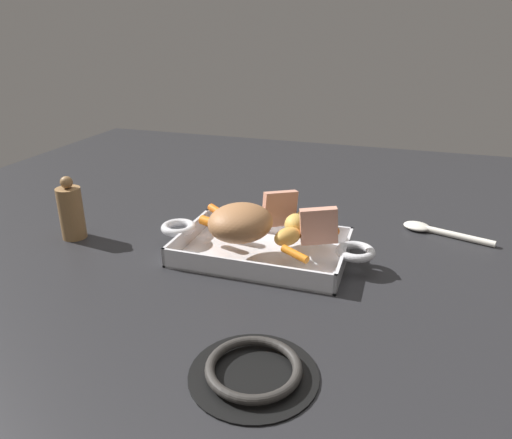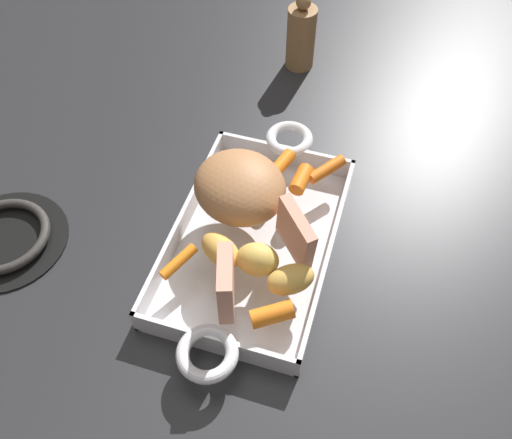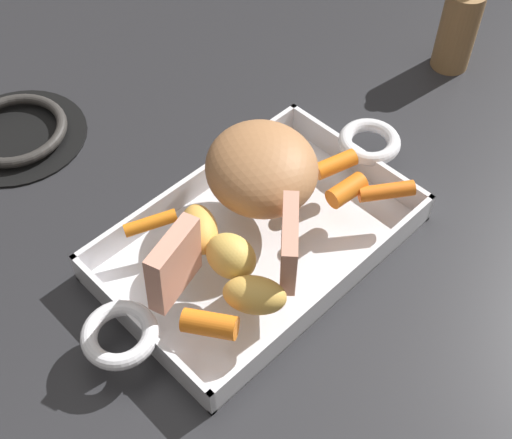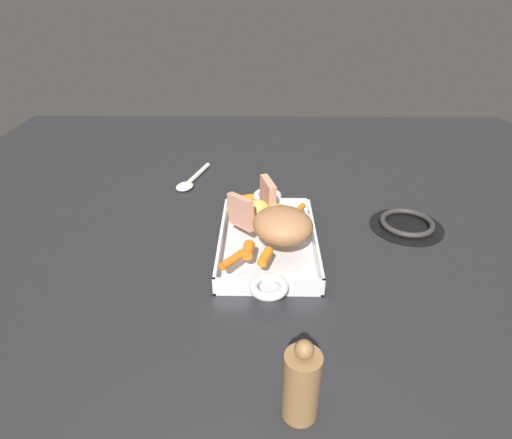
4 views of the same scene
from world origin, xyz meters
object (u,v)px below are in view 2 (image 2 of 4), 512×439
Objects in this scene: baby_carrot_northwest at (326,169)px; pepper_mill at (301,36)px; potato_golden_large at (291,279)px; baby_carrot_long at (282,164)px; baby_carrot_center_right at (301,179)px; baby_carrot_center_left at (179,262)px; baby_carrot_northeast at (272,314)px; potato_golden_small at (258,260)px; roast_slice_thick at (225,283)px; stove_burner_rear at (4,237)px; potato_halved at (221,250)px; pork_roast at (240,187)px; roasting_dish at (254,241)px; roast_slice_outer at (296,233)px.

baby_carrot_northwest is 0.32m from pepper_mill.
baby_carrot_long is at bearing -161.44° from potato_golden_large.
baby_carrot_center_left is at bearing -33.15° from baby_carrot_center_right.
baby_carrot_northeast is 0.95× the size of potato_golden_small.
roast_slice_thick is at bearing -1.80° from baby_carrot_long.
baby_carrot_long reaches higher than stove_burner_rear.
baby_carrot_center_left is 0.90× the size of potato_halved.
baby_carrot_center_right is 0.25× the size of stove_burner_rear.
pork_roast reaches higher than potato_halved.
potato_golden_small is 0.31× the size of stove_burner_rear.
pork_roast is 2.99× the size of baby_carrot_center_right.
baby_carrot_long is 0.18m from potato_halved.
potato_golden_large reaches higher than roasting_dish.
stove_burner_rear is at bearing -84.81° from potato_golden_small.
stove_burner_rear is at bearing -62.06° from baby_carrot_northwest.
potato_halved is at bearing 1.87° from pepper_mill.
potato_golden_small reaches higher than baby_carrot_long.
pork_roast is at bearing -150.51° from potato_golden_small.
potato_halved is 0.44× the size of pepper_mill.
roast_slice_thick reaches higher than baby_carrot_long.
pork_roast is 1.86× the size of roast_slice_thick.
roast_slice_outer is 1.42× the size of baby_carrot_northeast.
pork_roast is 0.74× the size of stove_burner_rear.
stove_burner_rear is (0.22, -0.42, -0.05)m from baby_carrot_northwest.
stove_burner_rear is at bearing -63.93° from baby_carrot_center_right.
baby_carrot_northwest is at bearing 151.91° from potato_halved.
pepper_mill is at bearing -159.00° from baby_carrot_northwest.
potato_golden_small is at bearing 5.58° from baby_carrot_long.
potato_golden_small is (-0.02, 0.10, 0.01)m from baby_carrot_center_left.
baby_carrot_center_left is 0.32× the size of stove_burner_rear.
potato_golden_small is at bearing -149.24° from baby_carrot_northeast.
baby_carrot_long is at bearing 176.74° from roasting_dish.
potato_halved reaches higher than stove_burner_rear.
roast_slice_outer reaches higher than baby_carrot_long.
roast_slice_thick is at bearing -0.32° from roasting_dish.
baby_carrot_center_right is at bearing 155.86° from potato_halved.
roast_slice_outer reaches higher than potato_golden_small.
roast_slice_outer is (0.05, 0.09, 0.00)m from pork_roast.
baby_carrot_northeast is at bearing 26.09° from roasting_dish.
roast_slice_outer reaches higher than roast_slice_thick.
pepper_mill reaches higher than baby_carrot_center_right.
potato_golden_small reaches higher than baby_carrot_northeast.
roast_slice_outer is 0.10m from potato_halved.
potato_golden_small is (0.04, -0.04, -0.02)m from roast_slice_outer.
roast_slice_outer is 0.12m from baby_carrot_center_right.
potato_halved is at bearing -24.14° from baby_carrot_center_right.
baby_carrot_center_left is 1.29× the size of baby_carrot_center_right.
pepper_mill is (-0.31, -0.05, 0.01)m from baby_carrot_long.
pepper_mill is (-0.44, -0.10, -0.02)m from roast_slice_outer.
pork_roast is 2.33× the size of baby_carrot_center_left.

